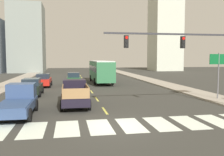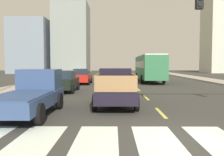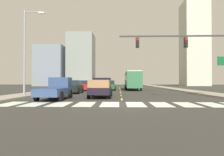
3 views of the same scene
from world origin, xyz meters
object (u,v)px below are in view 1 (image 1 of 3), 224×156
(sedan_near_right, at_px, (32,87))
(traffic_signal_gantry, at_px, (199,51))
(sedan_near_left, at_px, (73,79))
(sedan_mid, at_px, (43,80))
(city_bus, at_px, (101,70))
(direction_sign_green, at_px, (218,66))
(pickup_stakebed, at_px, (75,94))
(pickup_dark, at_px, (19,101))

(sedan_near_right, xyz_separation_m, traffic_signal_gantry, (12.73, -9.40, 3.39))
(sedan_near_left, bearing_deg, sedan_mid, -153.39)
(sedan_near_left, bearing_deg, traffic_signal_gantry, -65.05)
(city_bus, distance_m, traffic_signal_gantry, 20.99)
(sedan_near_left, xyz_separation_m, direction_sign_green, (12.40, -15.14, 2.17))
(pickup_stakebed, bearing_deg, sedan_near_right, 121.37)
(direction_sign_green, bearing_deg, traffic_signal_gantry, -137.38)
(direction_sign_green, bearing_deg, sedan_near_left, 129.32)
(sedan_near_right, height_order, direction_sign_green, direction_sign_green)
(sedan_near_right, bearing_deg, pickup_dark, -89.07)
(sedan_near_left, height_order, sedan_mid, same)
(sedan_near_left, xyz_separation_m, traffic_signal_gantry, (8.39, -18.83, 3.39))
(pickup_stakebed, distance_m, city_bus, 17.63)
(pickup_dark, relative_size, city_bus, 0.48)
(pickup_stakebed, bearing_deg, direction_sign_green, -1.36)
(pickup_dark, xyz_separation_m, sedan_near_left, (3.99, 18.01, -0.06))
(sedan_near_left, bearing_deg, pickup_dark, -101.56)
(sedan_near_left, relative_size, traffic_signal_gantry, 0.43)
(city_bus, xyz_separation_m, sedan_mid, (-8.02, -3.47, -1.09))
(sedan_near_left, bearing_deg, city_bus, 22.06)
(city_bus, xyz_separation_m, direction_sign_green, (8.29, -16.72, 1.08))
(city_bus, bearing_deg, pickup_stakebed, -105.01)
(sedan_near_right, distance_m, traffic_signal_gantry, 16.18)
(sedan_near_left, relative_size, direction_sign_green, 1.05)
(city_bus, distance_m, sedan_near_right, 13.93)
(city_bus, height_order, sedan_mid, city_bus)
(sedan_near_right, bearing_deg, sedan_near_left, 63.93)
(sedan_near_right, bearing_deg, pickup_stakebed, -57.16)
(sedan_near_left, distance_m, traffic_signal_gantry, 20.89)
(pickup_stakebed, xyz_separation_m, sedan_mid, (-3.67, 13.59, -0.08))
(sedan_near_left, distance_m, sedan_near_right, 10.38)
(pickup_stakebed, relative_size, sedan_mid, 1.18)
(pickup_dark, height_order, sedan_near_right, pickup_dark)
(sedan_mid, bearing_deg, city_bus, 21.59)
(pickup_stakebed, xyz_separation_m, sedan_near_left, (0.24, 15.47, -0.08))
(traffic_signal_gantry, bearing_deg, pickup_dark, 176.21)
(city_bus, bearing_deg, pickup_dark, -113.17)
(sedan_near_right, height_order, traffic_signal_gantry, traffic_signal_gantry)
(pickup_stakebed, relative_size, sedan_near_right, 1.18)
(sedan_near_left, distance_m, sedan_mid, 4.34)
(pickup_dark, distance_m, traffic_signal_gantry, 12.85)
(pickup_dark, distance_m, sedan_mid, 16.13)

